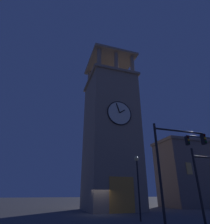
{
  "coord_description": "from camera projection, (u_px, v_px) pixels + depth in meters",
  "views": [
    {
      "loc": [
        6.62,
        22.29,
        2.11
      ],
      "look_at": [
        -1.9,
        -4.18,
        14.25
      ],
      "focal_mm": 29.96,
      "sensor_mm": 36.0,
      "label": 1
    }
  ],
  "objects": [
    {
      "name": "ground_plane",
      "position": [
        100.0,
        214.0,
        20.46
      ],
      "size": [
        200.0,
        200.0,
        0.0
      ],
      "primitive_type": "plane",
      "color": "#4C4C51"
    },
    {
      "name": "traffic_signal_mid",
      "position": [
        210.0,
        174.0,
        13.26
      ],
      "size": [
        3.53,
        0.41,
        5.12
      ],
      "color": "black",
      "rests_on": "ground_plane"
    },
    {
      "name": "traffic_signal_near",
      "position": [
        174.0,
        156.0,
        12.17
      ],
      "size": [
        4.16,
        0.41,
        6.45
      ],
      "color": "black",
      "rests_on": "ground_plane"
    },
    {
      "name": "clocktower",
      "position": [
        110.0,
        134.0,
        29.08
      ],
      "size": [
        7.64,
        8.45,
        26.58
      ],
      "color": "gray",
      "rests_on": "ground_plane"
    },
    {
      "name": "street_lamp",
      "position": [
        138.0,
        174.0,
        16.74
      ],
      "size": [
        0.44,
        0.44,
        5.28
      ],
      "color": "black",
      "rests_on": "ground_plane"
    }
  ]
}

